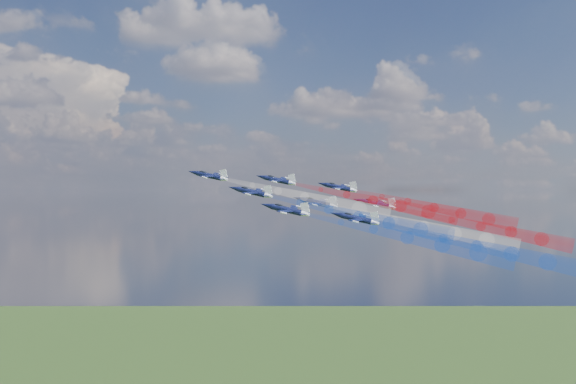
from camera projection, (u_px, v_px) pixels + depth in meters
name	position (u px, v px, depth m)	size (l,w,h in m)	color
jet_lead	(209.00, 176.00, 169.16)	(9.24, 11.55, 3.08)	black
trail_lead	(305.00, 196.00, 160.44)	(3.85, 41.49, 3.85)	white
jet_inner_left	(252.00, 192.00, 155.77)	(9.24, 11.55, 3.08)	black
trail_inner_left	(358.00, 216.00, 147.05)	(3.85, 41.49, 3.85)	blue
jet_inner_right	(277.00, 180.00, 174.32)	(9.24, 11.55, 3.08)	black
trail_inner_right	(373.00, 200.00, 165.61)	(3.85, 41.49, 3.85)	red
jet_outer_left	(287.00, 210.00, 141.29)	(9.24, 11.55, 3.08)	black
trail_outer_left	(407.00, 237.00, 132.57)	(3.85, 41.49, 3.85)	blue
jet_center_third	(317.00, 203.00, 159.69)	(9.24, 11.55, 3.08)	black
trail_center_third	(424.00, 226.00, 150.97)	(3.85, 41.49, 3.85)	white
jet_outer_right	(339.00, 187.00, 180.95)	(9.24, 11.55, 3.08)	black
trail_outer_right	(434.00, 207.00, 172.23)	(3.85, 41.49, 3.85)	red
jet_rear_left	(357.00, 219.00, 146.22)	(9.24, 11.55, 3.08)	black
trail_rear_left	(477.00, 246.00, 137.50)	(3.85, 41.49, 3.85)	blue
jet_rear_right	(376.00, 204.00, 168.46)	(9.24, 11.55, 3.08)	black
trail_rear_right	(481.00, 226.00, 159.75)	(3.85, 41.49, 3.85)	red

